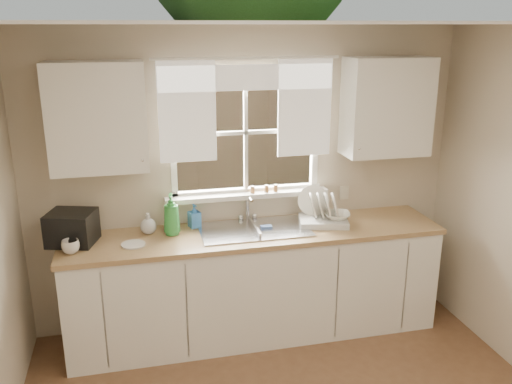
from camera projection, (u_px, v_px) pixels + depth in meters
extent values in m
cube|color=beige|center=(247.00, 254.00, 4.74)|extent=(3.60, 0.02, 1.15)
cube|color=beige|center=(246.00, 48.00, 4.22)|extent=(3.60, 0.02, 0.35)
cube|color=beige|center=(94.00, 140.00, 4.16)|extent=(1.20, 0.02, 1.00)
cube|color=beige|center=(381.00, 127.00, 4.69)|extent=(1.20, 0.02, 1.00)
cube|color=silver|center=(345.00, 24.00, 2.31)|extent=(3.60, 4.00, 0.02)
cube|color=white|center=(246.00, 191.00, 4.59)|extent=(1.30, 0.06, 0.05)
cube|color=white|center=(245.00, 70.00, 4.29)|extent=(1.30, 0.06, 0.05)
cube|color=white|center=(172.00, 136.00, 4.31)|extent=(0.05, 0.06, 1.05)
cube|color=white|center=(315.00, 129.00, 4.57)|extent=(0.05, 0.06, 1.05)
cube|color=white|center=(246.00, 133.00, 4.44)|extent=(0.03, 0.04, 1.00)
cube|color=white|center=(246.00, 133.00, 4.44)|extent=(1.20, 0.04, 0.03)
cube|color=white|center=(247.00, 195.00, 4.54)|extent=(1.38, 0.14, 0.04)
cylinder|color=white|center=(247.00, 58.00, 4.19)|extent=(1.50, 0.02, 0.02)
cube|color=white|center=(187.00, 112.00, 4.21)|extent=(0.45, 0.02, 0.80)
cube|color=white|center=(305.00, 107.00, 4.42)|extent=(0.45, 0.02, 0.80)
cube|color=white|center=(247.00, 78.00, 4.24)|extent=(1.40, 0.02, 0.20)
cube|color=white|center=(255.00, 285.00, 4.49)|extent=(3.00, 0.62, 0.87)
cube|color=#A48052|center=(255.00, 234.00, 4.35)|extent=(3.04, 0.65, 0.04)
cube|color=white|center=(97.00, 117.00, 3.95)|extent=(0.70, 0.33, 0.80)
cube|color=white|center=(387.00, 107.00, 4.45)|extent=(0.70, 0.33, 0.80)
cube|color=beige|center=(344.00, 193.00, 4.77)|extent=(0.08, 0.01, 0.12)
cylinder|color=brown|center=(253.00, 190.00, 4.52)|extent=(0.04, 0.04, 0.06)
cylinder|color=brown|center=(267.00, 189.00, 4.54)|extent=(0.04, 0.04, 0.06)
cylinder|color=brown|center=(276.00, 188.00, 4.56)|extent=(0.04, 0.04, 0.06)
cube|color=#335421|center=(186.00, 173.00, 9.56)|extent=(20.00, 10.00, 0.02)
cube|color=#8D6A4E|center=(200.00, 146.00, 7.43)|extent=(8.00, 0.10, 1.80)
cube|color=maroon|center=(113.00, 101.00, 10.36)|extent=(3.00, 3.00, 2.20)
cube|color=black|center=(107.00, 33.00, 9.99)|extent=(3.20, 3.20, 0.30)
cylinder|color=#423021|center=(251.00, 74.00, 10.32)|extent=(0.36, 0.36, 3.20)
cube|color=#B7B7BC|center=(254.00, 239.00, 4.40)|extent=(0.84, 0.46, 0.18)
cube|color=#B7B7BC|center=(254.00, 229.00, 4.37)|extent=(0.88, 0.50, 0.01)
cube|color=#B7B7BC|center=(254.00, 232.00, 4.38)|extent=(0.02, 0.41, 0.14)
cylinder|color=silver|center=(248.00, 207.00, 4.57)|extent=(0.03, 0.03, 0.22)
cylinder|color=silver|center=(250.00, 198.00, 4.47)|extent=(0.02, 0.18, 0.02)
sphere|color=silver|center=(241.00, 217.00, 4.58)|extent=(0.05, 0.05, 0.05)
sphere|color=silver|center=(254.00, 216.00, 4.61)|extent=(0.05, 0.05, 0.05)
cube|color=silver|center=(323.00, 221.00, 4.50)|extent=(0.45, 0.38, 0.05)
cylinder|color=white|center=(313.00, 200.00, 4.55)|extent=(0.27, 0.14, 0.25)
cylinder|color=white|center=(313.00, 205.00, 4.46)|extent=(0.12, 0.23, 0.22)
cylinder|color=white|center=(320.00, 205.00, 4.46)|extent=(0.12, 0.23, 0.22)
cylinder|color=white|center=(327.00, 205.00, 4.46)|extent=(0.12, 0.23, 0.22)
cylinder|color=white|center=(335.00, 206.00, 4.46)|extent=(0.12, 0.23, 0.22)
imported|color=white|center=(337.00, 216.00, 4.47)|extent=(0.26, 0.26, 0.05)
imported|color=green|center=(171.00, 214.00, 4.24)|extent=(0.15, 0.15, 0.33)
imported|color=#367ACD|center=(194.00, 216.00, 4.41)|extent=(0.11, 0.11, 0.19)
imported|color=beige|center=(148.00, 223.00, 4.29)|extent=(0.15, 0.15, 0.17)
cylinder|color=beige|center=(133.00, 244.00, 4.07)|extent=(0.18, 0.18, 0.01)
imported|color=silver|center=(71.00, 247.00, 3.91)|extent=(0.17, 0.17, 0.10)
cube|color=black|center=(72.00, 228.00, 4.08)|extent=(0.41, 0.38, 0.25)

